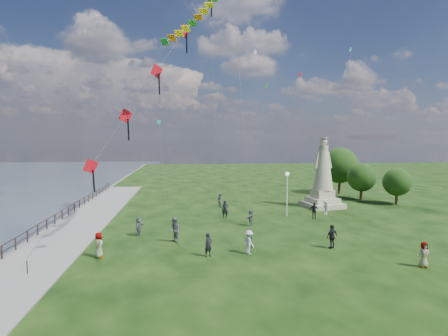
{
  "coord_description": "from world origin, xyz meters",
  "views": [
    {
      "loc": [
        -4.14,
        -23.37,
        8.09
      ],
      "look_at": [
        -1.0,
        8.0,
        5.5
      ],
      "focal_mm": 30.0,
      "sensor_mm": 36.0,
      "label": 1
    }
  ],
  "objects": [
    {
      "name": "red_kite_train",
      "position": [
        -6.46,
        4.58,
        12.43
      ],
      "size": [
        11.75,
        9.35,
        20.13
      ],
      "color": "black",
      "rests_on": "ground"
    },
    {
      "name": "person_10",
      "position": [
        -10.08,
        1.98,
        0.86
      ],
      "size": [
        0.83,
        0.98,
        1.73
      ],
      "primitive_type": "imported",
      "rotation": [
        0.0,
        0.0,
        2.02
      ],
      "color": "#595960",
      "rests_on": "ground"
    },
    {
      "name": "person_4",
      "position": [
        10.52,
        -1.99,
        0.81
      ],
      "size": [
        0.79,
        0.49,
        1.61
      ],
      "primitive_type": "imported",
      "rotation": [
        0.0,
        0.0,
        0.01
      ],
      "color": "#595960",
      "rests_on": "ground"
    },
    {
      "name": "lamppost",
      "position": [
        6.01,
        13.53,
        3.32
      ],
      "size": [
        0.43,
        0.43,
        4.6
      ],
      "color": "silver",
      "rests_on": "ground"
    },
    {
      "name": "statue",
      "position": [
        11.47,
        18.15,
        3.05
      ],
      "size": [
        4.66,
        4.66,
        8.07
      ],
      "rotation": [
        0.0,
        0.0,
        0.2
      ],
      "color": "#BBB28E",
      "rests_on": "ground"
    },
    {
      "name": "person_7",
      "position": [
        -0.29,
        19.49,
        0.8
      ],
      "size": [
        0.84,
        0.91,
        1.6
      ],
      "primitive_type": "imported",
      "rotation": [
        0.0,
        0.0,
        2.19
      ],
      "color": "#595960",
      "rests_on": "ground"
    },
    {
      "name": "small_kites",
      "position": [
        5.24,
        23.31,
        14.39
      ],
      "size": [
        25.2,
        12.14,
        28.38
      ],
      "color": "#1CA99B",
      "rests_on": "ground"
    },
    {
      "name": "person_11",
      "position": [
        1.64,
        9.96,
        0.76
      ],
      "size": [
        1.29,
        1.5,
        1.51
      ],
      "primitive_type": "imported",
      "rotation": [
        0.0,
        0.0,
        4.12
      ],
      "color": "#595960",
      "rests_on": "ground"
    },
    {
      "name": "person_2",
      "position": [
        0.12,
        1.81,
        0.82
      ],
      "size": [
        0.97,
        1.2,
        1.65
      ],
      "primitive_type": "imported",
      "rotation": [
        0.0,
        0.0,
        2.03
      ],
      "color": "silver",
      "rests_on": "ground"
    },
    {
      "name": "person_6",
      "position": [
        -0.36,
        13.3,
        0.9
      ],
      "size": [
        0.71,
        0.52,
        1.81
      ],
      "primitive_type": "imported",
      "rotation": [
        0.0,
        0.0,
        -0.13
      ],
      "color": "black",
      "rests_on": "ground"
    },
    {
      "name": "person_5",
      "position": [
        -8.11,
        7.46,
        0.77
      ],
      "size": [
        1.06,
        1.55,
        1.54
      ],
      "primitive_type": "imported",
      "rotation": [
        0.0,
        0.0,
        1.22
      ],
      "color": "#595960",
      "rests_on": "ground"
    },
    {
      "name": "person_0",
      "position": [
        -2.73,
        1.45,
        0.81
      ],
      "size": [
        0.71,
        0.65,
        1.63
      ],
      "primitive_type": "imported",
      "rotation": [
        0.0,
        0.0,
        0.56
      ],
      "color": "black",
      "rests_on": "ground"
    },
    {
      "name": "waterfront",
      "position": [
        -15.24,
        8.99,
        -0.06
      ],
      "size": [
        200.0,
        200.0,
        1.51
      ],
      "color": "#2F3C47",
      "rests_on": "ground"
    },
    {
      "name": "person_9",
      "position": [
        8.42,
        12.22,
        0.83
      ],
      "size": [
        1.03,
        0.62,
        1.65
      ],
      "primitive_type": "imported",
      "rotation": [
        0.0,
        0.0,
        -0.14
      ],
      "color": "black",
      "rests_on": "ground"
    },
    {
      "name": "person_1",
      "position": [
        -5.11,
        5.1,
        0.97
      ],
      "size": [
        0.99,
        1.11,
        1.95
      ],
      "primitive_type": "imported",
      "rotation": [
        0.0,
        0.0,
        -1.03
      ],
      "color": "#595960",
      "rests_on": "ground"
    },
    {
      "name": "tree_row",
      "position": [
        18.31,
        25.01,
        3.61
      ],
      "size": [
        7.75,
        12.87,
        6.66
      ],
      "color": "#382314",
      "rests_on": "ground"
    },
    {
      "name": "person_3",
      "position": [
        6.36,
        2.43,
        0.88
      ],
      "size": [
        1.16,
        0.91,
        1.77
      ],
      "primitive_type": "imported",
      "rotation": [
        0.0,
        0.0,
        3.57
      ],
      "color": "black",
      "rests_on": "ground"
    },
    {
      "name": "person_8",
      "position": [
        10.29,
        13.96,
        0.76
      ],
      "size": [
        0.85,
        1.11,
        1.53
      ],
      "primitive_type": "imported",
      "rotation": [
        0.0,
        0.0,
        -1.17
      ],
      "color": "silver",
      "rests_on": "ground"
    }
  ]
}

